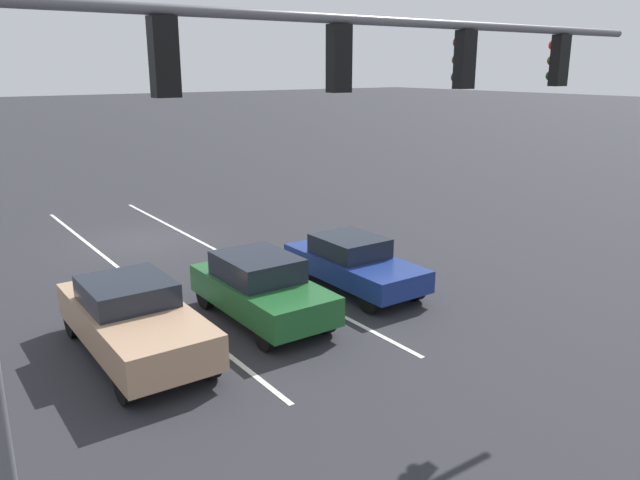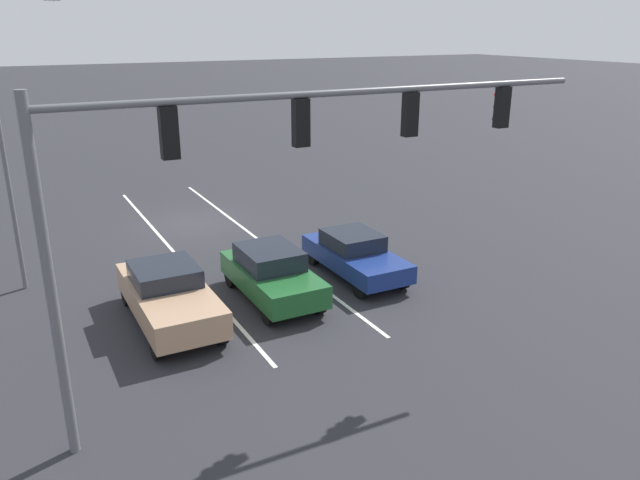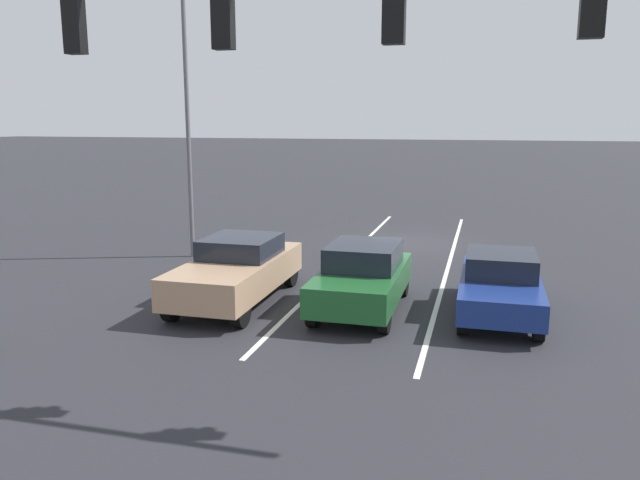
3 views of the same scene
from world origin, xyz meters
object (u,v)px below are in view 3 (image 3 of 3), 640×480
car_darkgreen_midlane_front (363,276)px  car_navy_leftlane_front (500,284)px  car_tan_rightlane_front (237,269)px  street_lamp_right_shoulder (193,100)px  traffic_signal_gantry (184,63)px

car_darkgreen_midlane_front → car_navy_leftlane_front: bearing=-172.1°
car_darkgreen_midlane_front → car_tan_rightlane_front: car_tan_rightlane_front is taller
car_navy_leftlane_front → street_lamp_right_shoulder: bearing=-22.2°
car_navy_leftlane_front → traffic_signal_gantry: traffic_signal_gantry is taller
street_lamp_right_shoulder → car_darkgreen_midlane_front: bearing=145.8°
car_darkgreen_midlane_front → traffic_signal_gantry: 6.88m
traffic_signal_gantry → street_lamp_right_shoulder: 10.07m
car_darkgreen_midlane_front → car_navy_leftlane_front: 3.18m
car_darkgreen_midlane_front → traffic_signal_gantry: traffic_signal_gantry is taller
car_navy_leftlane_front → street_lamp_right_shoulder: 11.14m
car_navy_leftlane_front → traffic_signal_gantry: 8.65m
car_darkgreen_midlane_front → car_navy_leftlane_front: (-3.15, -0.44, -0.07)m
street_lamp_right_shoulder → traffic_signal_gantry: bearing=115.5°
traffic_signal_gantry → street_lamp_right_shoulder: (4.34, -9.08, -0.27)m
car_darkgreen_midlane_front → traffic_signal_gantry: (2.01, 4.77, 4.54)m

